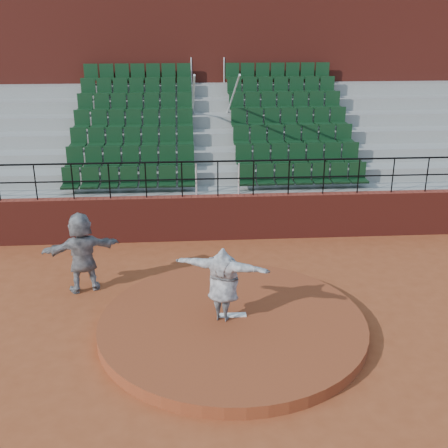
# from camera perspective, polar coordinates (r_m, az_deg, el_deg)

# --- Properties ---
(ground) EXTENTS (90.00, 90.00, 0.00)m
(ground) POSITION_cam_1_polar(r_m,az_deg,el_deg) (11.83, 0.85, -10.71)
(ground) COLOR brown
(ground) RESTS_ON ground
(pitchers_mound) EXTENTS (5.50, 5.50, 0.25)m
(pitchers_mound) POSITION_cam_1_polar(r_m,az_deg,el_deg) (11.77, 0.85, -10.19)
(pitchers_mound) COLOR brown
(pitchers_mound) RESTS_ON ground
(pitching_rubber) EXTENTS (0.60, 0.15, 0.03)m
(pitching_rubber) POSITION_cam_1_polar(r_m,az_deg,el_deg) (11.83, 0.79, -9.23)
(pitching_rubber) COLOR white
(pitching_rubber) RESTS_ON pitchers_mound
(boundary_wall) EXTENTS (24.00, 0.30, 1.30)m
(boundary_wall) POSITION_cam_1_polar(r_m,az_deg,el_deg) (16.05, -0.61, 0.68)
(boundary_wall) COLOR maroon
(boundary_wall) RESTS_ON ground
(wall_railing) EXTENTS (24.04, 0.05, 1.03)m
(wall_railing) POSITION_cam_1_polar(r_m,az_deg,el_deg) (15.63, -0.63, 5.43)
(wall_railing) COLOR black
(wall_railing) RESTS_ON boundary_wall
(seating_deck) EXTENTS (24.00, 5.97, 4.63)m
(seating_deck) POSITION_cam_1_polar(r_m,az_deg,el_deg) (19.30, -1.26, 6.66)
(seating_deck) COLOR gray
(seating_deck) RESTS_ON ground
(press_box_facade) EXTENTS (24.00, 3.00, 7.10)m
(press_box_facade) POSITION_cam_1_polar(r_m,az_deg,el_deg) (22.81, -1.80, 14.23)
(press_box_facade) COLOR maroon
(press_box_facade) RESTS_ON ground
(pitcher) EXTENTS (2.02, 1.21, 1.59)m
(pitcher) POSITION_cam_1_polar(r_m,az_deg,el_deg) (11.35, -0.09, -6.11)
(pitcher) COLOR black
(pitcher) RESTS_ON pitchers_mound
(fielder) EXTENTS (1.87, 1.08, 1.93)m
(fielder) POSITION_cam_1_polar(r_m,az_deg,el_deg) (13.39, -14.22, -2.80)
(fielder) COLOR black
(fielder) RESTS_ON ground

